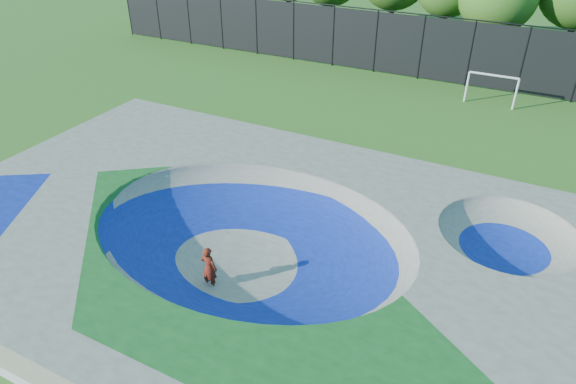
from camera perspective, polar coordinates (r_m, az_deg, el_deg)
name	(u,v)px	position (r m, az deg, el deg)	size (l,w,h in m)	color
ground	(251,262)	(17.52, -4.10, -7.76)	(120.00, 120.00, 0.00)	#2B5D1A
skate_deck	(250,244)	(17.06, -4.20, -5.80)	(22.00, 14.00, 1.50)	gray
skater	(209,268)	(16.22, -8.76, -8.33)	(0.56, 0.37, 1.53)	red
skateboard	(211,286)	(16.70, -8.56, -10.29)	(0.78, 0.22, 0.05)	black
soccer_goal	(492,84)	(31.45, 21.75, 11.08)	(2.76, 0.12, 1.82)	silver
fence	(422,46)	(34.46, 14.63, 15.40)	(48.09, 0.09, 4.04)	black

